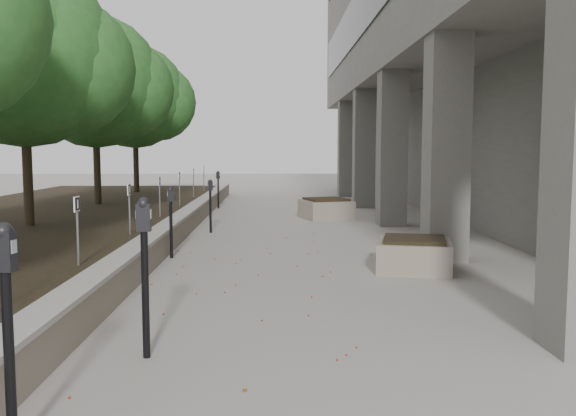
{
  "coord_description": "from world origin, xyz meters",
  "views": [
    {
      "loc": [
        0.34,
        -4.82,
        1.99
      ],
      "look_at": [
        0.59,
        6.33,
        0.91
      ],
      "focal_mm": 38.03,
      "sensor_mm": 36.0,
      "label": 1
    }
  ],
  "objects": [
    {
      "name": "ground",
      "position": [
        0.0,
        0.0,
        0.0
      ],
      "size": [
        90.0,
        90.0,
        0.0
      ],
      "primitive_type": "plane",
      "color": "gray",
      "rests_on": "ground"
    },
    {
      "name": "retaining_wall",
      "position": [
        -1.82,
        9.0,
        0.25
      ],
      "size": [
        0.39,
        26.0,
        0.5
      ],
      "primitive_type": null,
      "color": "gray",
      "rests_on": "ground"
    },
    {
      "name": "planting_bed",
      "position": [
        -5.5,
        9.0,
        0.2
      ],
      "size": [
        7.0,
        26.0,
        0.4
      ],
      "primitive_type": "cube",
      "color": "#2C2316",
      "rests_on": "ground"
    },
    {
      "name": "crabapple_tree_3",
      "position": [
        -4.8,
        8.0,
        3.12
      ],
      "size": [
        4.6,
        4.0,
        5.44
      ],
      "primitive_type": null,
      "color": "#255E24",
      "rests_on": "planting_bed"
    },
    {
      "name": "crabapple_tree_4",
      "position": [
        -4.8,
        13.0,
        3.12
      ],
      "size": [
        4.6,
        4.0,
        5.44
      ],
      "primitive_type": null,
      "color": "#255E24",
      "rests_on": "planting_bed"
    },
    {
      "name": "crabapple_tree_5",
      "position": [
        -4.8,
        18.0,
        3.12
      ],
      "size": [
        4.6,
        4.0,
        5.44
      ],
      "primitive_type": null,
      "color": "#255E24",
      "rests_on": "planting_bed"
    },
    {
      "name": "parking_sign_3",
      "position": [
        -2.35,
        3.5,
        0.88
      ],
      "size": [
        0.04,
        0.22,
        0.96
      ],
      "primitive_type": null,
      "color": "black",
      "rests_on": "planting_bed"
    },
    {
      "name": "parking_sign_4",
      "position": [
        -2.35,
        6.5,
        0.88
      ],
      "size": [
        0.04,
        0.22,
        0.96
      ],
      "primitive_type": null,
      "color": "black",
      "rests_on": "planting_bed"
    },
    {
      "name": "parking_sign_5",
      "position": [
        -2.35,
        9.5,
        0.88
      ],
      "size": [
        0.04,
        0.22,
        0.96
      ],
      "primitive_type": null,
      "color": "black",
      "rests_on": "planting_bed"
    },
    {
      "name": "parking_sign_6",
      "position": [
        -2.35,
        12.5,
        0.88
      ],
      "size": [
        0.04,
        0.22,
        0.96
      ],
      "primitive_type": null,
      "color": "black",
      "rests_on": "planting_bed"
    },
    {
      "name": "parking_sign_7",
      "position": [
        -2.35,
        15.5,
        0.88
      ],
      "size": [
        0.04,
        0.22,
        0.96
      ],
      "primitive_type": null,
      "color": "black",
      "rests_on": "planting_bed"
    },
    {
      "name": "parking_sign_8",
      "position": [
        -2.35,
        18.5,
        0.88
      ],
      "size": [
        0.04,
        0.22,
        0.96
      ],
      "primitive_type": null,
      "color": "black",
      "rests_on": "planting_bed"
    },
    {
      "name": "parking_meter_1",
      "position": [
        -1.39,
        -0.92,
        0.77
      ],
      "size": [
        0.17,
        0.13,
        1.53
      ],
      "primitive_type": null,
      "rotation": [
        0.0,
        0.0,
        -0.15
      ],
      "color": "black",
      "rests_on": "ground"
    },
    {
      "name": "parking_meter_2",
      "position": [
        -0.89,
        0.9,
        0.77
      ],
      "size": [
        0.16,
        0.12,
        1.55
      ],
      "primitive_type": null,
      "rotation": [
        0.0,
        0.0,
        0.04
      ],
      "color": "black",
      "rests_on": "ground"
    },
    {
      "name": "parking_meter_3",
      "position": [
        -1.55,
        6.29,
        0.66
      ],
      "size": [
        0.15,
        0.13,
        1.32
      ],
      "primitive_type": null,
      "rotation": [
        0.0,
        0.0,
        0.37
      ],
      "color": "black",
      "rests_on": "ground"
    },
    {
      "name": "parking_meter_4",
      "position": [
        -1.18,
        9.68,
        0.64
      ],
      "size": [
        0.15,
        0.13,
        1.28
      ],
      "primitive_type": null,
      "rotation": [
        0.0,
        0.0,
        0.36
      ],
      "color": "black",
      "rests_on": "ground"
    },
    {
      "name": "parking_meter_5",
      "position": [
        -1.55,
        15.7,
        0.63
      ],
      "size": [
        0.15,
        0.13,
        1.27
      ],
      "primitive_type": null,
      "rotation": [
        0.0,
        0.0,
        -0.36
      ],
      "color": "black",
      "rests_on": "ground"
    },
    {
      "name": "planter_front",
      "position": [
        2.64,
        5.03,
        0.27
      ],
      "size": [
        1.41,
        1.41,
        0.55
      ],
      "primitive_type": null,
      "rotation": [
        0.0,
        0.0,
        -0.23
      ],
      "color": "gray",
      "rests_on": "ground"
    },
    {
      "name": "planter_back",
      "position": [
        1.82,
        12.52,
        0.3
      ],
      "size": [
        1.6,
        1.6,
        0.6
      ],
      "primitive_type": null,
      "rotation": [
        0.0,
        0.0,
        0.29
      ],
      "color": "gray",
      "rests_on": "ground"
    },
    {
      "name": "berry_scatter",
      "position": [
        -0.1,
        5.0,
        0.01
      ],
      "size": [
        3.3,
        14.1,
        0.02
      ],
      "primitive_type": null,
      "color": "#98250B",
      "rests_on": "ground"
    }
  ]
}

